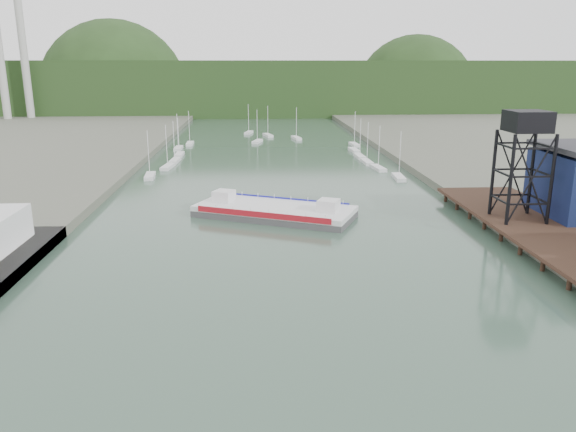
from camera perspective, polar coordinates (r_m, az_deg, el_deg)
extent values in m
cylinder|color=black|center=(78.33, 23.48, -3.79)|extent=(0.60, 0.60, 2.20)
cylinder|color=black|center=(85.50, 21.68, 3.37)|extent=(0.50, 0.50, 13.00)
cylinder|color=black|center=(88.20, 25.22, 3.33)|extent=(0.50, 0.50, 13.00)
cylinder|color=black|center=(90.86, 20.12, 4.17)|extent=(0.50, 0.50, 13.00)
cylinder|color=black|center=(93.41, 23.51, 4.11)|extent=(0.50, 0.50, 13.00)
cube|color=black|center=(88.36, 23.17, 8.84)|extent=(5.50, 5.50, 3.00)
cube|color=silver|center=(129.18, -13.85, 3.95)|extent=(2.67, 7.65, 0.90)
cube|color=silver|center=(139.86, -12.12, 4.89)|extent=(2.81, 7.67, 0.90)
cube|color=silver|center=(148.43, -11.41, 5.52)|extent=(2.35, 7.59, 0.90)
cube|color=silver|center=(158.14, -10.97, 6.12)|extent=(2.01, 7.50, 0.90)
cube|color=silver|center=(170.38, -11.07, 6.76)|extent=(2.00, 7.50, 0.90)
cube|color=silver|center=(179.77, -9.94, 7.24)|extent=(2.16, 7.54, 0.90)
cube|color=silver|center=(126.33, 11.19, 3.86)|extent=(2.53, 7.62, 0.90)
cube|color=silver|center=(136.79, 9.15, 4.81)|extent=(2.76, 7.67, 0.90)
cube|color=silver|center=(145.04, 8.02, 5.45)|extent=(2.22, 7.56, 0.90)
cube|color=silver|center=(153.71, 7.29, 6.02)|extent=(2.18, 7.54, 0.90)
cube|color=silver|center=(164.56, 6.72, 6.64)|extent=(2.46, 7.61, 0.90)
cube|color=silver|center=(176.24, 6.75, 7.21)|extent=(2.48, 7.61, 0.90)
cube|color=silver|center=(182.44, -3.13, 7.56)|extent=(3.78, 7.76, 0.90)
cube|color=silver|center=(190.89, 0.85, 7.92)|extent=(3.31, 7.74, 0.90)
cube|color=silver|center=(198.36, -2.05, 8.19)|extent=(3.76, 7.76, 0.90)
cube|color=silver|center=(206.25, -4.01, 8.43)|extent=(3.40, 7.74, 0.90)
cylinder|color=#A5A6A1|center=(273.93, -25.29, 14.96)|extent=(3.20, 3.20, 60.00)
cube|color=#1F3316|center=(321.08, -2.77, 12.96)|extent=(500.00, 120.00, 28.00)
sphere|color=#1F3316|center=(330.07, -17.09, 11.69)|extent=(80.00, 80.00, 80.00)
sphere|color=#1F3316|center=(344.45, 12.69, 11.77)|extent=(70.00, 70.00, 70.00)
cube|color=#444446|center=(93.15, -1.38, 0.22)|extent=(27.86, 20.11, 1.04)
cube|color=silver|center=(92.91, -1.39, 0.78)|extent=(27.86, 20.11, 0.83)
cube|color=#A3121D|center=(88.20, -2.67, 0.11)|extent=(20.83, 9.53, 0.93)
cube|color=#161797|center=(97.57, -0.22, 1.61)|extent=(20.83, 9.53, 0.93)
cube|color=silver|center=(96.43, -6.53, 1.98)|extent=(4.11, 4.11, 2.07)
cube|color=silver|center=(89.59, 4.14, 1.01)|extent=(4.11, 4.11, 2.07)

